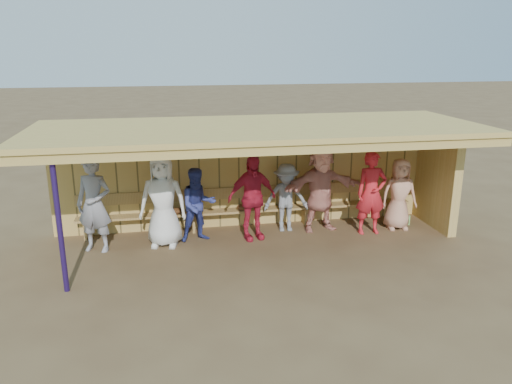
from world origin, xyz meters
The scene contains 12 objects.
ground centered at (0.00, 0.00, 0.00)m, with size 90.00×90.00×0.00m, color brown.
player_a centered at (-3.27, 0.33, 0.97)m, with size 0.71×0.47×1.94m, color gray.
player_b centered at (-1.93, 0.36, 0.97)m, with size 0.95×0.62×1.95m, color silver.
player_c centered at (-1.21, 0.50, 0.79)m, with size 0.77×0.60×1.58m, color navy.
player_d centered at (-0.08, 0.39, 0.92)m, with size 1.07×0.45×1.83m, color red.
player_e centered at (0.75, 0.74, 0.77)m, with size 0.99×0.57×1.54m, color gray.
player_f centered at (1.52, 0.65, 0.98)m, with size 1.81×0.58×1.95m, color #E1907E.
player_g centered at (2.54, 0.25, 0.92)m, with size 0.67×0.44×1.84m, color red.
player_h centered at (3.27, 0.39, 0.81)m, with size 0.79×0.52×1.62m, color tan.
dugout_structure centered at (0.39, 0.69, 1.69)m, with size 8.80×3.20×2.50m.
bench centered at (0.00, 1.12, 0.53)m, with size 7.60×0.34×0.93m.
dugout_equipment centered at (-0.44, 0.99, 0.49)m, with size 5.79×0.62×0.80m.
Camera 1 is at (-1.87, -9.52, 3.98)m, focal length 35.00 mm.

